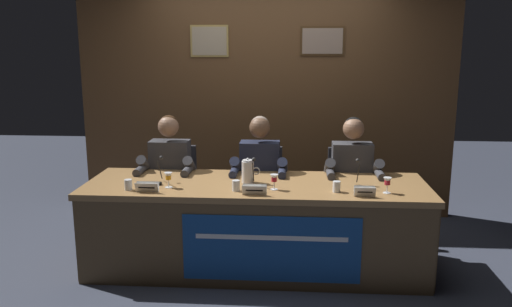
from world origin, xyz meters
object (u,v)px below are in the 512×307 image
Objects in this scene: water_cup_left at (128,185)px; microphone_right at (358,178)px; panelist_center at (259,173)px; microphone_center at (253,177)px; nameplate_left at (147,187)px; conference_table at (255,214)px; panelist_right at (353,175)px; juice_glass_center at (274,179)px; chair_center at (261,196)px; water_pitcher_central at (248,171)px; chair_left at (174,194)px; juice_glass_left at (168,177)px; panelist_left at (168,172)px; chair_right at (349,198)px; nameplate_center at (254,190)px; juice_glass_right at (387,182)px; water_cup_center at (236,186)px; water_cup_right at (337,187)px; microphone_left at (159,175)px.

microphone_right is at bearing 6.67° from water_cup_left.
panelist_center is 0.52m from microphone_center.
microphone_center is at bearing 11.07° from water_cup_left.
panelist_center is at bearing 42.12° from nameplate_left.
nameplate_left reaches higher than conference_table.
microphone_center is 0.18× the size of panelist_right.
chair_center is at bearing 100.95° from juice_glass_center.
nameplate_left is 0.83m from water_pitcher_central.
water_pitcher_central is (0.92, 0.29, 0.06)m from water_cup_left.
chair_left is 0.73× the size of panelist_center.
juice_glass_left reaches higher than water_cup_left.
panelist_left is 1.00× the size of panelist_right.
chair_left is 1.67m from chair_right.
microphone_center is at bearing 150.61° from juice_glass_center.
juice_glass_left is (0.15, -0.81, 0.39)m from chair_left.
panelist_left reaches higher than chair_center.
microphone_right reaches higher than chair_right.
chair_center is (0.99, 0.90, -0.34)m from water_cup_left.
panelist_right is (1.67, -0.20, 0.28)m from chair_left.
juice_glass_right is at bearing 6.72° from nameplate_center.
water_pitcher_central is at bearing -38.31° from chair_left.
conference_table is 33.07× the size of water_cup_center.
water_cup_left reaches higher than nameplate_center.
water_cup_right is (1.63, 0.06, 0.00)m from water_cup_left.
chair_left is 0.97m from water_cup_left.
chair_left is 0.34m from panelist_left.
water_cup_right is at bearing 2.17° from water_cup_left.
chair_center is 1.14m from microphone_right.
nameplate_center is at bearing -133.39° from juice_glass_center.
water_pitcher_central is (0.72, 0.08, 0.02)m from microphone_left.
water_cup_center reaches higher than nameplate_left.
juice_glass_right reaches higher than nameplate_left.
panelist_center and panelist_right have the same top height.
water_cup_left is 0.09× the size of chair_right.
panelist_right is at bearing -13.39° from chair_center.
water_pitcher_central is at bearing 167.97° from juice_glass_right.
water_pitcher_central is at bearing 23.99° from nameplate_left.
nameplate_center is 2.18× the size of water_cup_center.
microphone_left is at bearing -138.80° from chair_center.
juice_glass_center is 1.00× the size of juice_glass_right.
microphone_left is at bearing 46.44° from water_cup_left.
panelist_center is at bearing 31.95° from microphone_left.
panelist_left is at bearing -90.00° from chair_left.
chair_center is at bearing 88.48° from microphone_center.
panelist_left reaches higher than chair_left.
chair_right is (0.84, 0.20, -0.28)m from panelist_center.
chair_left is 10.55× the size of water_cup_left.
panelist_left reaches higher than microphone_center.
water_pitcher_central is at bearing 138.27° from juice_glass_center.
water_cup_left is 2.01m from juice_glass_right.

